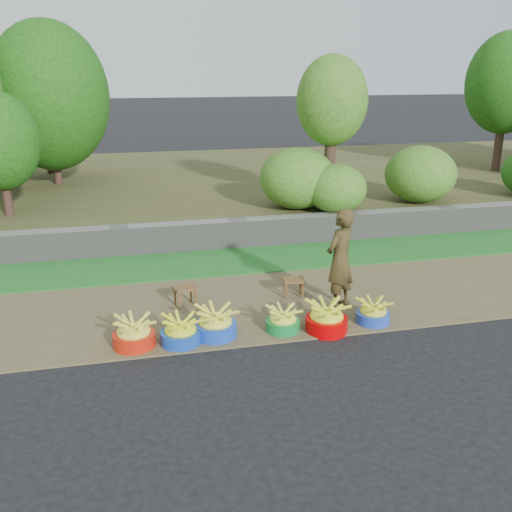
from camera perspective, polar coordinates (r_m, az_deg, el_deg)
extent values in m
plane|color=black|center=(7.39, 4.59, -8.50)|extent=(120.00, 120.00, 0.00)
cube|color=brown|center=(8.47, 2.04, -4.71)|extent=(80.00, 2.50, 0.02)
cube|color=#216C24|center=(10.28, -0.87, -0.39)|extent=(80.00, 1.50, 0.04)
cube|color=slate|center=(10.99, -1.82, 2.27)|extent=(80.00, 0.35, 0.55)
cube|color=#484623|center=(15.70, -5.39, 7.04)|extent=(80.00, 10.00, 0.50)
cylinder|color=#38251C|center=(16.94, -20.01, 9.53)|extent=(0.17, 0.17, 1.06)
ellipsoid|color=#457922|center=(16.83, -20.39, 12.88)|extent=(1.56, 1.56, 1.96)
cylinder|color=#38251C|center=(15.33, -19.36, 9.20)|extent=(0.19, 0.19, 1.28)
ellipsoid|color=#1E5612|center=(15.19, -19.97, 14.77)|extent=(2.86, 2.86, 3.57)
cylinder|color=#38251C|center=(17.74, 23.14, 10.65)|extent=(0.24, 0.24, 1.74)
ellipsoid|color=#1E5612|center=(17.63, 23.78, 15.56)|extent=(2.19, 2.19, 2.74)
cylinder|color=#38251C|center=(12.25, 7.36, 9.06)|extent=(0.23, 0.23, 1.74)
ellipsoid|color=#457922|center=(12.11, 7.62, 15.17)|extent=(1.46, 1.46, 1.82)
cylinder|color=#38251C|center=(12.39, -23.69, 6.05)|extent=(0.17, 0.17, 1.01)
ellipsoid|color=#457922|center=(12.44, 4.07, 7.25)|extent=(1.07, 1.07, 0.86)
ellipsoid|color=#457922|center=(11.94, 4.18, 7.77)|extent=(1.58, 1.58, 1.26)
ellipsoid|color=#457922|center=(11.70, 8.02, 6.71)|extent=(1.23, 1.23, 0.98)
ellipsoid|color=#457922|center=(12.99, 16.11, 7.88)|extent=(1.53, 1.53, 1.23)
cylinder|color=red|center=(7.34, -12.08, -8.22)|extent=(0.53, 0.53, 0.19)
ellipsoid|color=yellow|center=(7.28, -12.16, -7.17)|extent=(0.47, 0.47, 0.30)
cylinder|color=#1341AB|center=(7.31, -7.53, -8.11)|extent=(0.51, 0.51, 0.18)
ellipsoid|color=#DEF521|center=(7.25, -7.58, -7.10)|extent=(0.45, 0.45, 0.29)
cylinder|color=#1840B8|center=(7.45, -4.08, -7.39)|extent=(0.55, 0.55, 0.20)
ellipsoid|color=yellow|center=(7.38, -4.11, -6.31)|extent=(0.49, 0.49, 0.32)
cylinder|color=#127B33|center=(7.59, 2.69, -6.98)|extent=(0.46, 0.46, 0.16)
ellipsoid|color=#EEF73D|center=(7.54, 2.71, -6.10)|extent=(0.40, 0.40, 0.26)
cylinder|color=#C50003|center=(7.63, 7.04, -6.80)|extent=(0.56, 0.56, 0.20)
ellipsoid|color=#DFF529|center=(7.57, 7.09, -5.74)|extent=(0.49, 0.49, 0.32)
cylinder|color=blue|center=(7.97, 11.59, -6.07)|extent=(0.46, 0.46, 0.16)
ellipsoid|color=yellow|center=(7.92, 11.65, -5.23)|extent=(0.40, 0.40, 0.26)
cube|color=brown|center=(8.33, -7.12, -3.20)|extent=(0.38, 0.32, 0.04)
cylinder|color=brown|center=(8.27, -7.66, -4.46)|extent=(0.03, 0.03, 0.25)
cylinder|color=brown|center=(8.35, -6.08, -4.16)|extent=(0.03, 0.03, 0.25)
cylinder|color=brown|center=(8.42, -8.08, -4.05)|extent=(0.03, 0.03, 0.25)
cylinder|color=brown|center=(8.50, -6.52, -3.76)|extent=(0.03, 0.03, 0.25)
cube|color=brown|center=(8.60, 3.78, -2.40)|extent=(0.35, 0.28, 0.04)
cylinder|color=brown|center=(8.56, 3.05, -3.51)|extent=(0.03, 0.03, 0.24)
cylinder|color=brown|center=(8.60, 4.66, -3.44)|extent=(0.03, 0.03, 0.24)
cylinder|color=brown|center=(8.71, 2.88, -3.10)|extent=(0.03, 0.03, 0.24)
cylinder|color=brown|center=(8.75, 4.46, -3.03)|extent=(0.03, 0.03, 0.24)
imported|color=black|center=(8.11, 8.40, -0.33)|extent=(0.64, 0.60, 1.47)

